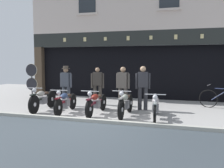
{
  "coord_description": "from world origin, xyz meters",
  "views": [
    {
      "loc": [
        2.92,
        -7.05,
        1.88
      ],
      "look_at": [
        -0.11,
        2.78,
        0.93
      ],
      "focal_mm": 40.81,
      "sensor_mm": 36.0,
      "label": 1
    }
  ],
  "objects_px": {
    "motorcycle_right": "(156,106)",
    "advert_board_near": "(165,62)",
    "motorcycle_left": "(43,99)",
    "advert_board_far": "(187,61)",
    "motorcycle_center": "(96,102)",
    "shopkeeper_center": "(98,84)",
    "motorcycle_center_right": "(126,103)",
    "salesman_right": "(123,86)",
    "leaning_bicycle": "(222,99)",
    "assistant_far_right": "(143,86)",
    "tyre_sign_pole": "(32,78)",
    "salesman_left": "(66,84)",
    "motorcycle_center_left": "(66,101)"
  },
  "relations": [
    {
      "from": "advert_board_far",
      "to": "leaning_bicycle",
      "type": "xyz_separation_m",
      "value": [
        1.39,
        -1.79,
        -1.48
      ]
    },
    {
      "from": "motorcycle_right",
      "to": "assistant_far_right",
      "type": "xyz_separation_m",
      "value": [
        -0.67,
        1.38,
        0.52
      ]
    },
    {
      "from": "motorcycle_center_left",
      "to": "motorcycle_center_right",
      "type": "xyz_separation_m",
      "value": [
        2.2,
        0.12,
        0.02
      ]
    },
    {
      "from": "tyre_sign_pole",
      "to": "motorcycle_center",
      "type": "bearing_deg",
      "value": -28.54
    },
    {
      "from": "motorcycle_right",
      "to": "salesman_right",
      "type": "height_order",
      "value": "salesman_right"
    },
    {
      "from": "motorcycle_center_left",
      "to": "salesman_right",
      "type": "relative_size",
      "value": 1.2
    },
    {
      "from": "salesman_left",
      "to": "motorcycle_left",
      "type": "bearing_deg",
      "value": 80.13
    },
    {
      "from": "leaning_bicycle",
      "to": "shopkeeper_center",
      "type": "bearing_deg",
      "value": 112.76
    },
    {
      "from": "shopkeeper_center",
      "to": "advert_board_near",
      "type": "xyz_separation_m",
      "value": [
        2.59,
        2.31,
        0.94
      ]
    },
    {
      "from": "salesman_right",
      "to": "advert_board_far",
      "type": "relative_size",
      "value": 1.61
    },
    {
      "from": "motorcycle_center_right",
      "to": "shopkeeper_center",
      "type": "height_order",
      "value": "shopkeeper_center"
    },
    {
      "from": "shopkeeper_center",
      "to": "tyre_sign_pole",
      "type": "xyz_separation_m",
      "value": [
        -3.56,
        0.44,
        0.19
      ]
    },
    {
      "from": "assistant_far_right",
      "to": "tyre_sign_pole",
      "type": "bearing_deg",
      "value": -23.67
    },
    {
      "from": "motorcycle_center",
      "to": "leaning_bicycle",
      "type": "bearing_deg",
      "value": -152.7
    },
    {
      "from": "motorcycle_right",
      "to": "salesman_left",
      "type": "xyz_separation_m",
      "value": [
        -3.88,
        1.34,
        0.51
      ]
    },
    {
      "from": "assistant_far_right",
      "to": "motorcycle_center_right",
      "type": "bearing_deg",
      "value": 60.21
    },
    {
      "from": "advert_board_far",
      "to": "salesman_right",
      "type": "bearing_deg",
      "value": -127.1
    },
    {
      "from": "shopkeeper_center",
      "to": "leaning_bicycle",
      "type": "bearing_deg",
      "value": 172.53
    },
    {
      "from": "motorcycle_center_right",
      "to": "salesman_right",
      "type": "bearing_deg",
      "value": -71.98
    },
    {
      "from": "motorcycle_right",
      "to": "shopkeeper_center",
      "type": "height_order",
      "value": "shopkeeper_center"
    },
    {
      "from": "tyre_sign_pole",
      "to": "advert_board_far",
      "type": "bearing_deg",
      "value": 14.63
    },
    {
      "from": "motorcycle_left",
      "to": "advert_board_far",
      "type": "distance_m",
      "value": 6.75
    },
    {
      "from": "motorcycle_left",
      "to": "motorcycle_right",
      "type": "relative_size",
      "value": 0.98
    },
    {
      "from": "motorcycle_left",
      "to": "advert_board_far",
      "type": "xyz_separation_m",
      "value": [
        5.12,
        4.15,
        1.44
      ]
    },
    {
      "from": "salesman_left",
      "to": "assistant_far_right",
      "type": "xyz_separation_m",
      "value": [
        3.21,
        0.05,
        0.01
      ]
    },
    {
      "from": "motorcycle_center_right",
      "to": "salesman_right",
      "type": "distance_m",
      "value": 1.27
    },
    {
      "from": "salesman_left",
      "to": "advert_board_far",
      "type": "height_order",
      "value": "advert_board_far"
    },
    {
      "from": "assistant_far_right",
      "to": "tyre_sign_pole",
      "type": "relative_size",
      "value": 0.96
    },
    {
      "from": "motorcycle_center",
      "to": "advert_board_far",
      "type": "xyz_separation_m",
      "value": [
        2.97,
        4.15,
        1.46
      ]
    },
    {
      "from": "salesman_left",
      "to": "shopkeeper_center",
      "type": "bearing_deg",
      "value": -142.78
    },
    {
      "from": "motorcycle_center_right",
      "to": "advert_board_far",
      "type": "bearing_deg",
      "value": -115.85
    },
    {
      "from": "motorcycle_left",
      "to": "shopkeeper_center",
      "type": "height_order",
      "value": "shopkeeper_center"
    },
    {
      "from": "tyre_sign_pole",
      "to": "advert_board_far",
      "type": "relative_size",
      "value": 1.7
    },
    {
      "from": "motorcycle_right",
      "to": "tyre_sign_pole",
      "type": "height_order",
      "value": "tyre_sign_pole"
    },
    {
      "from": "assistant_far_right",
      "to": "tyre_sign_pole",
      "type": "height_order",
      "value": "tyre_sign_pole"
    },
    {
      "from": "shopkeeper_center",
      "to": "advert_board_far",
      "type": "distance_m",
      "value": 4.4
    },
    {
      "from": "motorcycle_center",
      "to": "leaning_bicycle",
      "type": "relative_size",
      "value": 1.22
    },
    {
      "from": "motorcycle_center_left",
      "to": "tyre_sign_pole",
      "type": "bearing_deg",
      "value": -43.08
    },
    {
      "from": "motorcycle_center",
      "to": "salesman_right",
      "type": "distance_m",
      "value": 1.4
    },
    {
      "from": "motorcycle_right",
      "to": "advert_board_near",
      "type": "relative_size",
      "value": 2.16
    },
    {
      "from": "motorcycle_center_right",
      "to": "salesman_left",
      "type": "bearing_deg",
      "value": -23.51
    },
    {
      "from": "shopkeeper_center",
      "to": "motorcycle_center_right",
      "type": "bearing_deg",
      "value": 119.41
    },
    {
      "from": "shopkeeper_center",
      "to": "salesman_right",
      "type": "xyz_separation_m",
      "value": [
        1.31,
        -0.72,
        0.04
      ]
    },
    {
      "from": "shopkeeper_center",
      "to": "salesman_right",
      "type": "distance_m",
      "value": 1.5
    },
    {
      "from": "motorcycle_center",
      "to": "assistant_far_right",
      "type": "height_order",
      "value": "assistant_far_right"
    },
    {
      "from": "tyre_sign_pole",
      "to": "salesman_right",
      "type": "bearing_deg",
      "value": -13.41
    },
    {
      "from": "advert_board_near",
      "to": "salesman_left",
      "type": "bearing_deg",
      "value": -141.57
    },
    {
      "from": "motorcycle_right",
      "to": "advert_board_far",
      "type": "xyz_separation_m",
      "value": [
        0.87,
        4.31,
        1.46
      ]
    },
    {
      "from": "assistant_far_right",
      "to": "motorcycle_left",
      "type": "bearing_deg",
      "value": 5.91
    },
    {
      "from": "salesman_right",
      "to": "motorcycle_center",
      "type": "bearing_deg",
      "value": 68.86
    }
  ]
}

